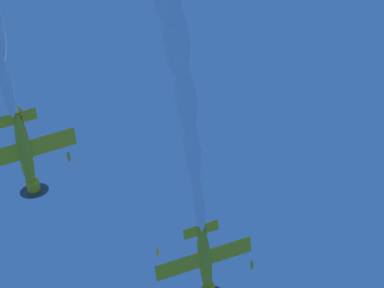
{
  "coord_description": "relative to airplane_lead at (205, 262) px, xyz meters",
  "views": [
    {
      "loc": [
        -46.67,
        8.06,
        1.58
      ],
      "look_at": [
        -13.7,
        5.55,
        70.33
      ],
      "focal_mm": 82.54,
      "sensor_mm": 36.0,
      "label": 1
    }
  ],
  "objects": [
    {
      "name": "airplane_lead",
      "position": [
        0.0,
        0.0,
        0.0
      ],
      "size": [
        8.57,
        9.05,
        3.94
      ],
      "color": "gold"
    },
    {
      "name": "airplane_left_wingman",
      "position": [
        -10.06,
        16.48,
        -0.37
      ],
      "size": [
        8.55,
        8.87,
        4.3
      ],
      "color": "gold"
    },
    {
      "name": "smoke_trail_lead",
      "position": [
        -24.09,
        4.73,
        -1.6
      ],
      "size": [
        31.32,
        8.34,
        4.14
      ],
      "color": "white"
    }
  ]
}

